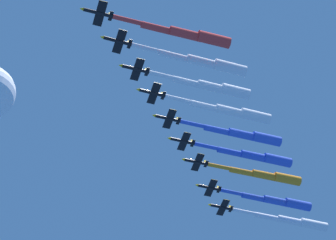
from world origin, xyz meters
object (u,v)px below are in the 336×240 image
at_px(jet_trail_port, 275,201).
at_px(jet_trail_starboard, 290,221).
at_px(jet_port_mid, 229,111).
at_px(jet_starboard_outer, 264,175).
at_px(jet_starboard_inner, 210,86).
at_px(jet_port_outer, 253,156).
at_px(jet_starboard_mid, 242,134).
at_px(jet_lead, 184,33).
at_px(jet_port_inner, 202,61).

height_order(jet_trail_port, jet_trail_starboard, jet_trail_port).
bearing_deg(jet_port_mid, jet_starboard_outer, -126.47).
relative_size(jet_starboard_inner, jet_trail_port, 0.96).
bearing_deg(jet_trail_port, jet_starboard_inner, 52.31).
relative_size(jet_starboard_inner, jet_port_outer, 0.95).
height_order(jet_port_mid, jet_trail_port, jet_port_mid).
bearing_deg(jet_starboard_inner, jet_trail_starboard, -128.65).
relative_size(jet_starboard_inner, jet_port_mid, 0.93).
bearing_deg(jet_trail_starboard, jet_starboard_outer, 50.51).
distance_m(jet_starboard_mid, jet_trail_port, 37.50).
bearing_deg(jet_starboard_mid, jet_starboard_outer, -126.48).
height_order(jet_lead, jet_trail_starboard, jet_trail_starboard).
bearing_deg(jet_port_mid, jet_starboard_inner, 47.32).
xyz_separation_m(jet_port_inner, jet_starboard_outer, (-36.58, -49.47, 1.75)).
height_order(jet_port_outer, jet_trail_starboard, jet_port_outer).
bearing_deg(jet_starboard_inner, jet_port_outer, -128.74).
xyz_separation_m(jet_port_inner, jet_starboard_inner, (-5.26, -9.67, 0.16)).
relative_size(jet_port_inner, jet_trail_starboard, 0.96).
relative_size(jet_port_inner, jet_starboard_mid, 1.02).
relative_size(jet_starboard_inner, jet_starboard_outer, 0.96).
xyz_separation_m(jet_starboard_mid, jet_port_outer, (-7.43, -10.05, 0.30)).
xyz_separation_m(jet_starboard_mid, jet_trail_port, (-22.13, -30.22, -1.73)).
distance_m(jet_port_inner, jet_trail_port, 74.42).
height_order(jet_starboard_mid, jet_port_outer, jet_port_outer).
bearing_deg(jet_trail_starboard, jet_starboard_mid, 51.95).
bearing_deg(jet_trail_starboard, jet_port_mid, 52.25).
xyz_separation_m(jet_port_inner, jet_trail_port, (-44.11, -59.94, -0.74)).
bearing_deg(jet_trail_port, jet_starboard_outer, 54.29).
distance_m(jet_port_outer, jet_starboard_outer, 12.07).
distance_m(jet_starboard_inner, jet_starboard_outer, 50.67).
relative_size(jet_port_mid, jet_trail_starboard, 0.96).
distance_m(jet_starboard_mid, jet_starboard_outer, 24.57).
height_order(jet_port_inner, jet_port_mid, jet_port_mid).
xyz_separation_m(jet_port_mid, jet_trail_port, (-29.27, -39.89, -2.14)).
bearing_deg(jet_port_outer, jet_starboard_outer, -126.47).
height_order(jet_lead, jet_port_inner, jet_port_inner).
relative_size(jet_starboard_outer, jet_trail_starboard, 0.93).
bearing_deg(jet_starboard_inner, jet_starboard_outer, -128.20).
xyz_separation_m(jet_port_outer, jet_starboard_outer, (-7.17, -9.70, 0.46)).
bearing_deg(jet_starboard_mid, jet_port_inner, 53.51).
bearing_deg(jet_starboard_mid, jet_trail_port, -126.21).
relative_size(jet_port_outer, jet_starboard_outer, 1.01).
distance_m(jet_port_inner, jet_starboard_outer, 61.55).
distance_m(jet_starboard_inner, jet_port_mid, 14.18).
bearing_deg(jet_starboard_outer, jet_port_inner, 53.52).
bearing_deg(jet_starboard_outer, jet_lead, 53.34).
xyz_separation_m(jet_port_inner, jet_port_outer, (-29.41, -39.77, 1.29)).
height_order(jet_lead, jet_port_outer, jet_port_outer).
relative_size(jet_starboard_outer, jet_trail_port, 1.00).
xyz_separation_m(jet_port_mid, jet_starboard_outer, (-21.74, -29.42, 0.35)).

